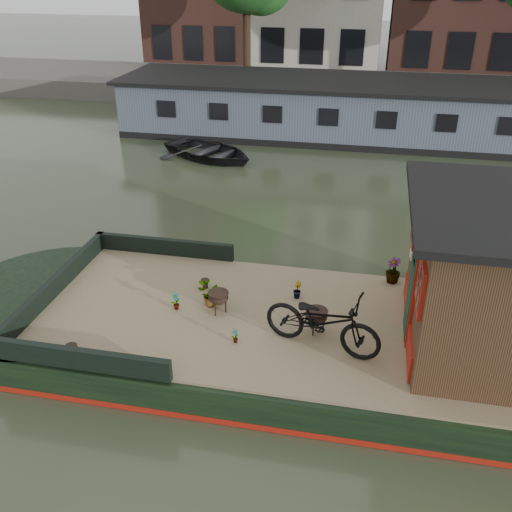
% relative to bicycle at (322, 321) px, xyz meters
% --- Properties ---
extents(ground, '(120.00, 120.00, 0.00)m').
position_rel_bicycle_xyz_m(ground, '(0.92, 0.65, -1.15)').
color(ground, '#29311F').
rests_on(ground, ground).
extents(houseboat_hull, '(14.01, 4.02, 0.60)m').
position_rel_bicycle_xyz_m(houseboat_hull, '(-0.41, 0.65, -0.88)').
color(houseboat_hull, black).
rests_on(houseboat_hull, ground).
extents(houseboat_deck, '(11.80, 3.80, 0.05)m').
position_rel_bicycle_xyz_m(houseboat_deck, '(0.92, 0.65, -0.53)').
color(houseboat_deck, '#837451').
rests_on(houseboat_deck, houseboat_hull).
extents(bow_bulwark, '(3.00, 4.00, 0.35)m').
position_rel_bicycle_xyz_m(bow_bulwark, '(-4.14, 0.65, -0.33)').
color(bow_bulwark, black).
rests_on(bow_bulwark, houseboat_deck).
extents(bicycle, '(2.03, 1.14, 1.01)m').
position_rel_bicycle_xyz_m(bicycle, '(0.00, 0.00, 0.00)').
color(bicycle, black).
rests_on(bicycle, houseboat_deck).
extents(potted_plant_a, '(0.20, 0.21, 0.34)m').
position_rel_bicycle_xyz_m(potted_plant_a, '(-2.63, 0.58, -0.34)').
color(potted_plant_a, maroon).
rests_on(potted_plant_a, houseboat_deck).
extents(potted_plant_b, '(0.17, 0.20, 0.32)m').
position_rel_bicycle_xyz_m(potted_plant_b, '(-0.59, 1.42, -0.34)').
color(potted_plant_b, brown).
rests_on(potted_plant_b, houseboat_deck).
extents(potted_plant_c, '(0.50, 0.48, 0.44)m').
position_rel_bicycle_xyz_m(potted_plant_c, '(-2.09, 0.83, -0.28)').
color(potted_plant_c, brown).
rests_on(potted_plant_c, houseboat_deck).
extents(potted_plant_d, '(0.39, 0.39, 0.51)m').
position_rel_bicycle_xyz_m(potted_plant_d, '(1.12, 2.35, -0.25)').
color(potted_plant_d, brown).
rests_on(potted_plant_d, houseboat_deck).
extents(potted_plant_e, '(0.15, 0.16, 0.26)m').
position_rel_bicycle_xyz_m(potted_plant_e, '(-1.38, -0.16, -0.37)').
color(potted_plant_e, '#A76531').
rests_on(potted_plant_e, houseboat_deck).
extents(brazier_front, '(0.48, 0.48, 0.43)m').
position_rel_bicycle_xyz_m(brazier_front, '(-0.13, 0.41, -0.29)').
color(brazier_front, black).
rests_on(brazier_front, houseboat_deck).
extents(brazier_rear, '(0.42, 0.42, 0.41)m').
position_rel_bicycle_xyz_m(brazier_rear, '(-1.87, 0.64, -0.30)').
color(brazier_rear, black).
rests_on(brazier_rear, houseboat_deck).
extents(bollard_port, '(0.16, 0.16, 0.18)m').
position_rel_bicycle_xyz_m(bollard_port, '(-2.34, 1.40, -0.41)').
color(bollard_port, black).
rests_on(bollard_port, houseboat_deck).
extents(bollard_stbd, '(0.20, 0.20, 0.22)m').
position_rel_bicycle_xyz_m(bollard_stbd, '(-3.78, -1.05, -0.39)').
color(bollard_stbd, black).
rests_on(bollard_stbd, houseboat_deck).
extents(dinghy, '(4.32, 3.88, 0.74)m').
position_rel_bicycle_xyz_m(dinghy, '(-4.98, 10.92, -0.79)').
color(dinghy, black).
rests_on(dinghy, ground).
extents(far_houseboat, '(20.40, 4.40, 2.11)m').
position_rel_bicycle_xyz_m(far_houseboat, '(0.92, 14.65, -0.18)').
color(far_houseboat, '#4C5965').
rests_on(far_houseboat, ground).
extents(quay, '(60.00, 6.00, 0.90)m').
position_rel_bicycle_xyz_m(quay, '(0.92, 21.15, -0.70)').
color(quay, '#47443F').
rests_on(quay, ground).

